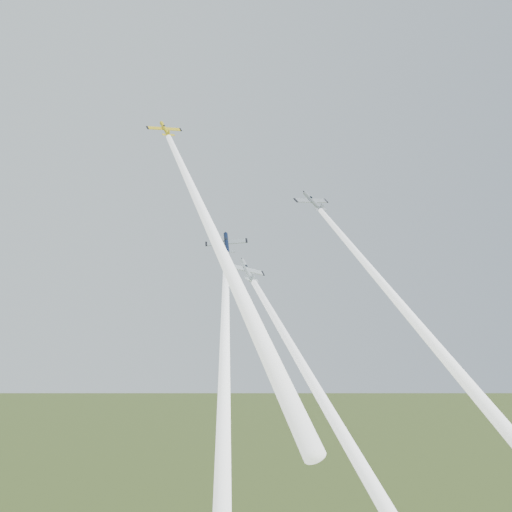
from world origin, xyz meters
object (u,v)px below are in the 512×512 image
Objects in this scene: plane_silver_right at (313,201)px; plane_yellow at (165,129)px; plane_silver_low at (247,270)px; plane_navy at (226,243)px.

plane_yellow is at bearing 169.44° from plane_silver_right.
plane_silver_right is 1.13× the size of plane_silver_low.
plane_yellow is 32.13m from plane_silver_low.
plane_silver_low is at bearing -52.24° from plane_yellow.
plane_navy is 0.96× the size of plane_silver_right.
plane_yellow is at bearing 122.49° from plane_silver_low.
plane_silver_right is at bearing 25.87° from plane_silver_low.
plane_navy is 11.76m from plane_silver_low.
plane_silver_right is (30.61, 0.98, -10.99)m from plane_yellow.
plane_silver_right is (19.37, 3.60, 10.11)m from plane_navy.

